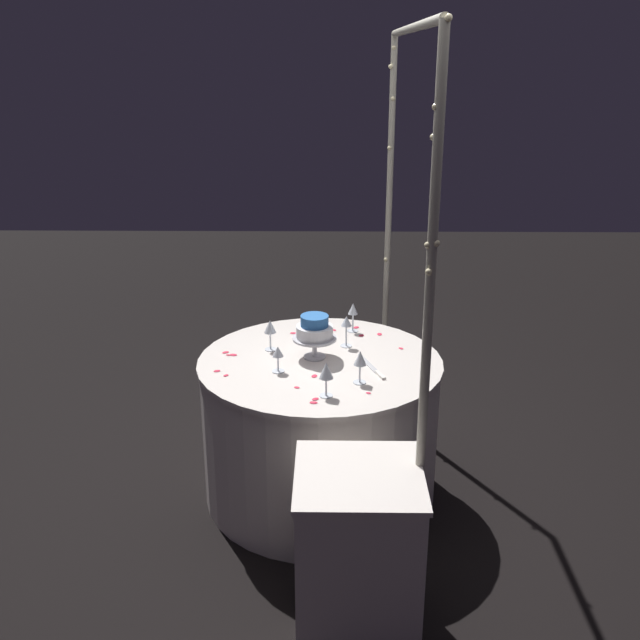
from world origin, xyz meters
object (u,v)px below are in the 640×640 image
object	(u,v)px
decorative_arch	(405,216)
wine_glass_4	(360,360)
side_table	(357,554)
cake_knife	(373,368)
main_table	(320,428)
wine_glass_3	(278,353)
wine_glass_5	(346,324)
tiered_cake	(315,330)
wine_glass_2	(353,311)
wine_glass_1	(270,328)
wine_glass_0	(326,372)

from	to	relation	value
decorative_arch	wine_glass_4	bearing A→B (deg)	-38.26
side_table	cake_knife	size ratio (longest dim) A/B	2.55
main_table	wine_glass_3	xyz separation A→B (m)	(0.14, -0.20, 0.47)
main_table	cake_knife	bearing A→B (deg)	66.80
main_table	wine_glass_5	size ratio (longest dim) A/B	7.35
wine_glass_3	wine_glass_4	bearing A→B (deg)	72.73
side_table	tiered_cake	world-z (taller)	tiered_cake
decorative_arch	main_table	world-z (taller)	decorative_arch
decorative_arch	wine_glass_2	bearing A→B (deg)	-151.23
decorative_arch	main_table	distance (m)	1.17
wine_glass_4	cake_knife	world-z (taller)	wine_glass_4
wine_glass_2	wine_glass_5	world-z (taller)	wine_glass_5
wine_glass_5	main_table	bearing A→B (deg)	-36.23
main_table	cake_knife	xyz separation A→B (m)	(0.11, 0.26, 0.38)
tiered_cake	wine_glass_5	xyz separation A→B (m)	(-0.15, 0.16, -0.02)
wine_glass_2	tiered_cake	bearing A→B (deg)	-28.82
side_table	wine_glass_1	world-z (taller)	wine_glass_1
side_table	wine_glass_2	distance (m)	1.47
wine_glass_1	cake_knife	bearing A→B (deg)	65.02
decorative_arch	wine_glass_5	xyz separation A→B (m)	(-0.18, -0.26, -0.60)
wine_glass_1	wine_glass_0	bearing A→B (deg)	28.41
decorative_arch	wine_glass_4	distance (m)	0.69
wine_glass_2	wine_glass_5	xyz separation A→B (m)	(0.22, -0.04, 0.01)
decorative_arch	cake_knife	bearing A→B (deg)	-50.97
wine_glass_0	side_table	bearing A→B (deg)	12.49
wine_glass_1	wine_glass_3	world-z (taller)	wine_glass_1
wine_glass_1	wine_glass_3	bearing A→B (deg)	11.95
wine_glass_1	tiered_cake	bearing A→B (deg)	66.86
wine_glass_1	wine_glass_5	bearing A→B (deg)	97.85
main_table	cake_knife	distance (m)	0.48
wine_glass_0	wine_glass_5	bearing A→B (deg)	170.19
wine_glass_2	wine_glass_4	bearing A→B (deg)	1.08
wine_glass_2	main_table	bearing A→B (deg)	-23.66
wine_glass_0	tiered_cake	bearing A→B (deg)	-172.19
side_table	tiered_cake	xyz separation A→B (m)	(-1.00, -0.19, 0.54)
main_table	wine_glass_4	xyz separation A→B (m)	(0.26, 0.19, 0.50)
cake_knife	wine_glass_3	bearing A→B (deg)	-85.91
wine_glass_1	wine_glass_3	xyz separation A→B (m)	(0.27, 0.06, -0.02)
wine_glass_3	cake_knife	bearing A→B (deg)	94.09
side_table	main_table	bearing A→B (deg)	-170.75
decorative_arch	wine_glass_3	size ratio (longest dim) A/B	17.68
decorative_arch	main_table	xyz separation A→B (m)	(-0.00, -0.39, -1.11)
main_table	wine_glass_2	xyz separation A→B (m)	(-0.40, 0.17, 0.50)
main_table	wine_glass_0	bearing A→B (deg)	4.57
wine_glass_5	tiered_cake	bearing A→B (deg)	-46.80
wine_glass_4	wine_glass_2	bearing A→B (deg)	-178.92
wine_glass_0	wine_glass_2	bearing A→B (deg)	169.96
decorative_arch	wine_glass_2	world-z (taller)	decorative_arch
main_table	tiered_cake	xyz separation A→B (m)	(-0.03, -0.03, 0.53)
main_table	side_table	world-z (taller)	main_table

